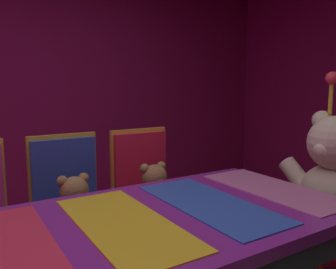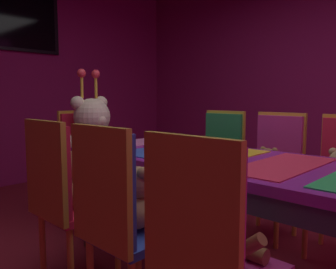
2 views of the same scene
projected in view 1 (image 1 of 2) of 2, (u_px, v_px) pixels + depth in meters
name	position (u px, v px, depth m)	size (l,w,h in m)	color
wall_left	(14.00, 74.00, 3.42)	(0.12, 6.40, 2.80)	#8C1959
banquet_table	(123.00, 244.00, 1.33)	(0.90, 2.02, 0.75)	purple
chair_left_1	(68.00, 200.00, 2.03)	(0.42, 0.41, 0.98)	#2D47B2
teddy_left_1	(75.00, 207.00, 1.90)	(0.26, 0.34, 0.32)	#9E7247
chair_left_2	(144.00, 187.00, 2.29)	(0.42, 0.41, 0.98)	red
teddy_left_2	(155.00, 192.00, 2.17)	(0.27, 0.35, 0.33)	#9E7247
king_teddy_bear	(333.00, 174.00, 2.04)	(0.70, 0.54, 0.90)	beige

